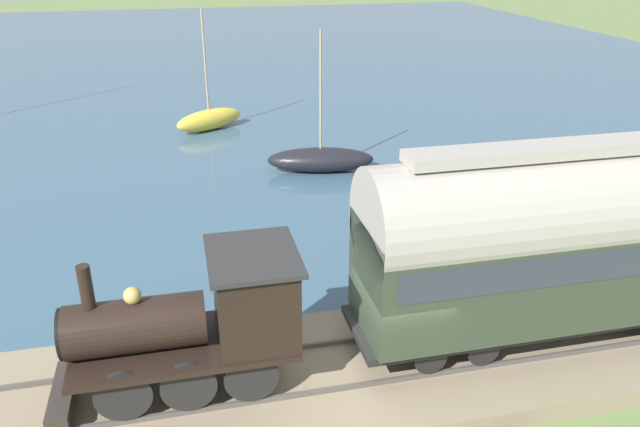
{
  "coord_description": "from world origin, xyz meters",
  "views": [
    {
      "loc": [
        -10.89,
        3.91,
        9.47
      ],
      "look_at": [
        5.96,
        0.04,
        1.72
      ],
      "focal_mm": 35.0,
      "sensor_mm": 36.0,
      "label": 1
    }
  ],
  "objects_px": {
    "passenger_coach": "(569,234)",
    "sailboat_black": "(321,159)",
    "steam_locomotive": "(204,315)",
    "rowboat_near_shore": "(396,258)",
    "sailboat_yellow": "(209,119)",
    "rowboat_off_pier": "(502,253)"
  },
  "relations": [
    {
      "from": "rowboat_off_pier",
      "to": "rowboat_near_shore",
      "type": "bearing_deg",
      "value": 23.61
    },
    {
      "from": "steam_locomotive",
      "to": "sailboat_black",
      "type": "xyz_separation_m",
      "value": [
        13.86,
        -5.68,
        -1.74
      ]
    },
    {
      "from": "sailboat_black",
      "to": "sailboat_yellow",
      "type": "bearing_deg",
      "value": 40.77
    },
    {
      "from": "sailboat_black",
      "to": "rowboat_near_shore",
      "type": "relative_size",
      "value": 2.78
    },
    {
      "from": "sailboat_yellow",
      "to": "rowboat_off_pier",
      "type": "distance_m",
      "value": 18.57
    },
    {
      "from": "steam_locomotive",
      "to": "rowboat_near_shore",
      "type": "xyz_separation_m",
      "value": [
        5.1,
        -6.09,
        -2.06
      ]
    },
    {
      "from": "passenger_coach",
      "to": "sailboat_yellow",
      "type": "distance_m",
      "value": 22.57
    },
    {
      "from": "sailboat_yellow",
      "to": "passenger_coach",
      "type": "bearing_deg",
      "value": 168.34
    },
    {
      "from": "steam_locomotive",
      "to": "sailboat_black",
      "type": "bearing_deg",
      "value": -22.27
    },
    {
      "from": "sailboat_black",
      "to": "sailboat_yellow",
      "type": "distance_m",
      "value": 8.61
    },
    {
      "from": "passenger_coach",
      "to": "sailboat_yellow",
      "type": "xyz_separation_m",
      "value": [
        21.32,
        6.93,
        -2.64
      ]
    },
    {
      "from": "steam_locomotive",
      "to": "rowboat_near_shore",
      "type": "relative_size",
      "value": 2.4
    },
    {
      "from": "passenger_coach",
      "to": "rowboat_near_shore",
      "type": "height_order",
      "value": "passenger_coach"
    },
    {
      "from": "sailboat_yellow",
      "to": "sailboat_black",
      "type": "bearing_deg",
      "value": -179.67
    },
    {
      "from": "rowboat_near_shore",
      "to": "rowboat_off_pier",
      "type": "height_order",
      "value": "rowboat_off_pier"
    },
    {
      "from": "passenger_coach",
      "to": "sailboat_black",
      "type": "distance_m",
      "value": 14.36
    },
    {
      "from": "sailboat_black",
      "to": "rowboat_near_shore",
      "type": "height_order",
      "value": "sailboat_black"
    },
    {
      "from": "passenger_coach",
      "to": "sailboat_black",
      "type": "xyz_separation_m",
      "value": [
        13.86,
        2.62,
        -2.68
      ]
    },
    {
      "from": "passenger_coach",
      "to": "sailboat_yellow",
      "type": "bearing_deg",
      "value": 18.0
    },
    {
      "from": "rowboat_near_shore",
      "to": "sailboat_yellow",
      "type": "bearing_deg",
      "value": 75.49
    },
    {
      "from": "sailboat_black",
      "to": "rowboat_near_shore",
      "type": "bearing_deg",
      "value": -166.51
    },
    {
      "from": "passenger_coach",
      "to": "sailboat_black",
      "type": "relative_size",
      "value": 1.68
    }
  ]
}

